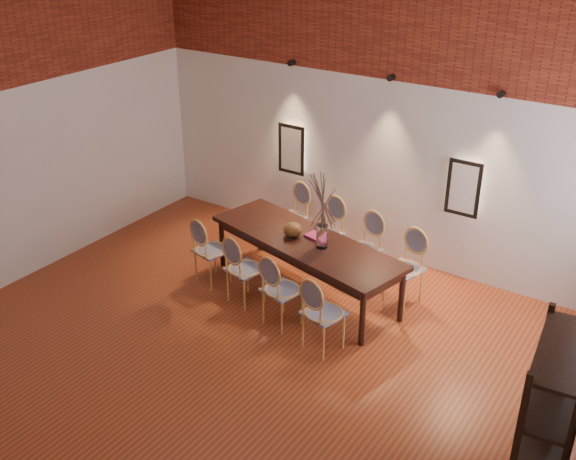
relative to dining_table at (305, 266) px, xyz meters
The scene contains 22 objects.
floor 2.07m from the dining_table, 85.46° to the right, with size 7.00×7.00×0.02m, color #973F20.
wall_back 2.23m from the dining_table, 83.94° to the left, with size 7.00×0.10×4.00m, color silver.
brick_band_back 3.22m from the dining_table, 83.65° to the left, with size 7.00×0.02×1.50m, color maroon.
niche_left 2.04m from the dining_table, 128.75° to the left, with size 0.36×0.06×0.66m, color #FFEAC6.
niche_right 2.24m from the dining_table, 44.16° to the left, with size 0.36×0.06×0.66m, color #FFEAC6.
spot_fixture_left 2.82m from the dining_table, 129.35° to the left, with size 0.08×0.08×0.10m, color black.
spot_fixture_mid 2.61m from the dining_table, 75.42° to the left, with size 0.08×0.08×0.10m, color black.
spot_fixture_right 3.12m from the dining_table, 38.26° to the left, with size 0.08×0.08×0.10m, color black.
dining_table is the anchor object (origin of this frame).
chair_near_a 1.24m from the dining_table, 157.68° to the right, with size 0.44×0.44×0.94m, color #E0A95C, non-canonical shape.
chair_near_b 0.79m from the dining_table, 128.18° to the right, with size 0.44×0.44×0.94m, color #E0A95C, non-canonical shape.
chair_near_c 0.79m from the dining_table, 77.61° to the right, with size 0.44×0.44×0.94m, color #E0A95C, non-canonical shape.
chair_near_d 1.24m from the dining_table, 48.11° to the right, with size 0.44×0.44×0.94m, color #E0A95C, non-canonical shape.
chair_far_a 1.24m from the dining_table, 131.89° to the left, with size 0.44×0.44×0.94m, color #E0A95C, non-canonical shape.
chair_far_b 0.79m from the dining_table, 102.39° to the left, with size 0.44×0.44×0.94m, color #E0A95C, non-canonical shape.
chair_far_c 0.79m from the dining_table, 51.82° to the left, with size 0.44×0.44×0.94m, color #E0A95C, non-canonical shape.
chair_far_d 1.24m from the dining_table, 22.32° to the left, with size 0.44×0.44×0.94m, color #E0A95C, non-canonical shape.
vase 0.59m from the dining_table, 12.89° to the right, with size 0.14×0.14×0.30m, color silver.
dried_branches 1.01m from the dining_table, 12.89° to the right, with size 0.50×0.50×0.70m, color #4E382E, non-canonical shape.
bowl 0.50m from the dining_table, behind, with size 0.24×0.24×0.18m, color brown.
book 0.41m from the dining_table, 56.23° to the left, with size 0.26×0.18×0.03m, color #8F204F.
shelving_rack 4.03m from the dining_table, 30.48° to the right, with size 0.38×1.00×1.80m, color black, non-canonical shape.
Camera 1 is at (3.81, -4.30, 4.61)m, focal length 42.00 mm.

